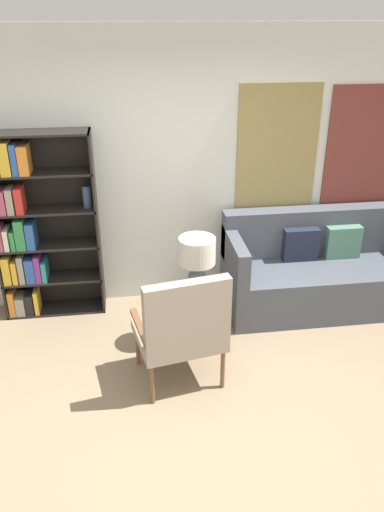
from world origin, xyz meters
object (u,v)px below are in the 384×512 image
armchair (183,326)px  table_lamp (197,256)px  bookshelf (32,230)px  side_table (197,298)px  couch (322,272)px

armchair → table_lamp: size_ratio=2.14×
bookshelf → side_table: bookshelf is taller
bookshelf → side_table: 1.73m
armchair → couch: size_ratio=0.52×
couch → table_lamp: bearing=-160.8°
bookshelf → side_table: bearing=-28.0°
armchair → couch: (1.57, 1.09, -0.21)m
couch → table_lamp: 1.54m
armchair → table_lamp: table_lamp is taller
side_table → couch: bearing=21.7°
bookshelf → table_lamp: size_ratio=3.80×
side_table → table_lamp: bearing=84.0°
couch → table_lamp: size_ratio=4.15×
bookshelf → side_table: size_ratio=3.26×
bookshelf → armchair: size_ratio=1.77×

